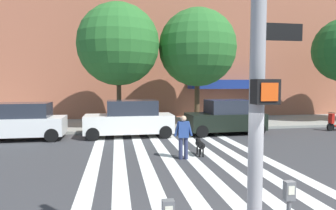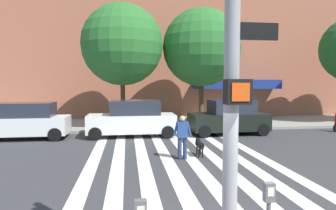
% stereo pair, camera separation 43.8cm
% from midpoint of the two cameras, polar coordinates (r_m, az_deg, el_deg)
% --- Properties ---
extents(ground_plane, '(160.00, 160.00, 0.00)m').
position_cam_midpoint_polar(ground_plane, '(11.22, 1.29, -10.51)').
color(ground_plane, '#353538').
extents(sidewalk_far, '(80.00, 6.00, 0.15)m').
position_cam_midpoint_polar(sidewalk_far, '(20.48, -3.86, -3.59)').
color(sidewalk_far, gray).
rests_on(sidewalk_far, ground_plane).
extents(crosswalk_stripes, '(6.75, 12.48, 0.01)m').
position_cam_midpoint_polar(crosswalk_stripes, '(11.22, 1.42, -10.48)').
color(crosswalk_stripes, silver).
rests_on(crosswalk_stripes, ground_plane).
extents(traffic_light_pole, '(0.74, 0.46, 5.80)m').
position_cam_midpoint_polar(traffic_light_pole, '(3.66, 13.90, 14.69)').
color(traffic_light_pole, gray).
rests_on(traffic_light_pole, sidewalk_near).
extents(parked_car_near_curb, '(4.53, 1.87, 1.86)m').
position_cam_midpoint_polar(parked_car_near_curb, '(16.81, -27.21, -2.86)').
color(parked_car_near_curb, silver).
rests_on(parked_car_near_curb, ground_plane).
extents(parked_car_behind_first, '(4.61, 1.92, 1.94)m').
position_cam_midpoint_polar(parked_car_behind_first, '(16.05, -8.02, -2.68)').
color(parked_car_behind_first, silver).
rests_on(parked_car_behind_first, ground_plane).
extents(parked_car_third_in_line, '(4.30, 2.13, 1.91)m').
position_cam_midpoint_polar(parked_car_third_in_line, '(17.06, 10.19, -2.36)').
color(parked_car_third_in_line, black).
rests_on(parked_car_third_in_line, ground_plane).
extents(street_tree_nearest, '(4.92, 4.92, 7.46)m').
position_cam_midpoint_polar(street_tree_nearest, '(18.54, -10.09, 11.25)').
color(street_tree_nearest, '#4C3823').
rests_on(street_tree_nearest, sidewalk_far).
extents(street_tree_middle, '(5.01, 5.01, 7.48)m').
position_cam_midpoint_polar(street_tree_middle, '(19.69, 4.97, 10.81)').
color(street_tree_middle, '#4C3823').
rests_on(street_tree_middle, sidewalk_far).
extents(pedestrian_dog_walker, '(0.71, 0.26, 1.64)m').
position_cam_midpoint_polar(pedestrian_dog_walker, '(11.23, 1.82, -5.65)').
color(pedestrian_dog_walker, '#282D4C').
rests_on(pedestrian_dog_walker, ground_plane).
extents(dog_on_leash, '(0.29, 1.01, 0.65)m').
position_cam_midpoint_polar(dog_on_leash, '(11.91, 5.02, -7.46)').
color(dog_on_leash, black).
rests_on(dog_on_leash, ground_plane).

